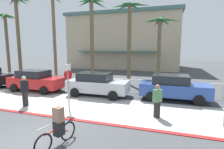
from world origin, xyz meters
The scene contains 18 objects.
ground_plane centered at (0.00, 10.00, 0.00)m, with size 80.00×80.00×0.00m, color #424447.
sidewalk_strip centered at (0.00, 4.20, 0.01)m, with size 44.00×4.00×0.02m, color beige.
curb_paint centered at (0.00, 2.20, 0.01)m, with size 44.00×0.24×0.03m, color maroon.
building_backdrop centered at (-3.00, 27.65, 4.70)m, with size 19.10×12.72×9.37m.
rail_fence centered at (0.00, 8.50, 0.84)m, with size 21.50×0.08×1.04m.
stop_sign_bike_lane centered at (-0.57, 3.44, 1.68)m, with size 0.52×0.56×2.56m.
palm_tree_0 centered at (-14.19, 11.90, 5.65)m, with size 3.54×3.15×7.60m.
palm_tree_1 centered at (-10.96, 10.45, 6.78)m, with size 3.58×3.46×8.89m.
palm_tree_2 centered at (-8.17, 12.94, 6.98)m, with size 2.72×3.78×9.53m.
palm_tree_3 centered at (-2.27, 10.57, 5.69)m, with size 2.72×3.07×8.01m.
palm_tree_4 centered at (1.16, 11.20, 5.63)m, with size 3.51×2.96×7.54m.
palm_tree_5 centered at (3.74, 12.95, 4.98)m, with size 3.48×3.16×6.39m.
car_red_1 centered at (-5.47, 6.51, 0.87)m, with size 4.40×2.02×1.69m.
car_silver_2 centered at (-0.17, 6.68, 0.87)m, with size 4.40×2.02×1.69m.
car_blue_3 centered at (5.06, 7.19, 0.87)m, with size 4.40×2.02×1.69m.
cyclist_red_0 centered at (1.07, 0.04, 0.69)m, with size 0.49×1.78×1.50m.
pedestrian_0 centered at (-3.35, 3.14, 0.85)m, with size 0.44×0.48×1.82m.
pedestrian_1 centered at (4.23, 3.72, 0.78)m, with size 0.47×0.47×1.68m.
Camera 1 is at (4.67, -4.94, 3.40)m, focal length 28.22 mm.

